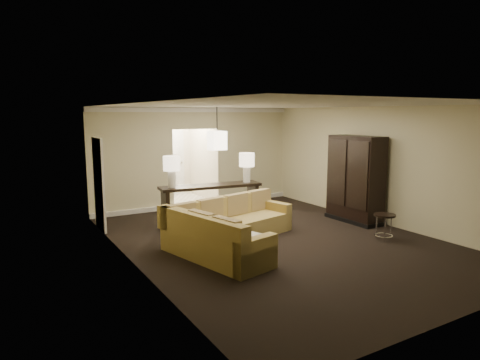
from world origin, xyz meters
TOP-DOWN VIEW (x-y plane):
  - ground at (0.00, 0.00)m, footprint 8.00×8.00m
  - wall_back at (0.00, 4.00)m, footprint 6.00×0.04m
  - wall_front at (0.00, -4.00)m, footprint 6.00×0.04m
  - wall_left at (-3.00, 0.00)m, footprint 0.04×8.00m
  - wall_right at (3.00, 0.00)m, footprint 0.04×8.00m
  - ceiling at (0.00, 0.00)m, footprint 6.00×8.00m
  - crown_molding at (0.00, 3.95)m, footprint 6.00×0.10m
  - baseboard at (0.00, 3.95)m, footprint 6.00×0.10m
  - side_door at (-2.97, 2.80)m, footprint 0.05×0.90m
  - foyer at (0.00, 5.34)m, footprint 1.44×2.02m
  - sectional_sofa at (-1.04, 0.21)m, footprint 3.09×2.88m
  - coffee_table at (-1.24, -0.17)m, footprint 1.14×1.14m
  - console_table at (-0.55, 2.00)m, footprint 2.50×0.83m
  - armoire at (2.60, 0.40)m, footprint 0.63×1.46m
  - drink_table at (1.96, -1.09)m, footprint 0.44×0.44m
  - table_lamp_left at (-1.49, 2.11)m, footprint 0.38×0.38m
  - table_lamp_right at (0.40, 1.89)m, footprint 0.38×0.38m
  - pendant_light at (0.00, 2.70)m, footprint 0.38×0.38m
  - person at (-0.45, 5.60)m, footprint 0.66×0.47m

SIDE VIEW (x-z plane):
  - ground at x=0.00m, z-range 0.00..0.00m
  - baseboard at x=0.00m, z-range 0.00..0.12m
  - coffee_table at x=-1.24m, z-range 0.00..0.38m
  - sectional_sofa at x=-1.04m, z-range -0.09..0.79m
  - drink_table at x=1.96m, z-range 0.12..0.68m
  - console_table at x=-0.55m, z-range 0.09..1.04m
  - person at x=-0.45m, z-range 0.00..1.75m
  - armoire at x=2.60m, z-range -0.04..2.06m
  - side_door at x=-2.97m, z-range 0.00..2.10m
  - foyer at x=0.00m, z-range -0.10..2.70m
  - wall_back at x=0.00m, z-range 0.00..2.80m
  - wall_front at x=0.00m, z-range 0.00..2.80m
  - wall_left at x=-3.00m, z-range 0.00..2.80m
  - wall_right at x=3.00m, z-range 0.00..2.80m
  - table_lamp_left at x=-1.49m, z-range 1.07..1.80m
  - table_lamp_right at x=0.40m, z-range 1.07..1.80m
  - pendant_light at x=0.00m, z-range 1.41..2.50m
  - crown_molding at x=0.00m, z-range 2.67..2.79m
  - ceiling at x=0.00m, z-range 2.79..2.81m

